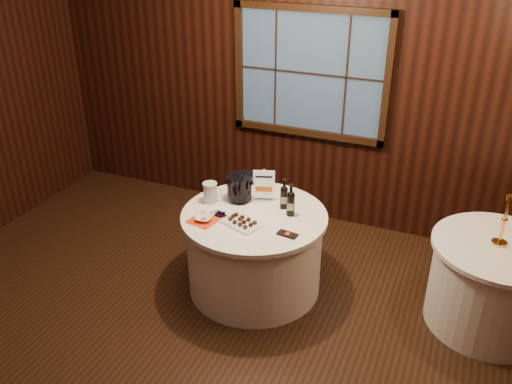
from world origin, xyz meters
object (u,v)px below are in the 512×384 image
at_px(port_bottle_left, 284,196).
at_px(port_bottle_right, 291,202).
at_px(chocolate_plate, 242,222).
at_px(ice_bucket, 239,187).
at_px(sign_stand, 264,190).
at_px(brass_candlestick, 503,227).
at_px(main_table, 254,251).
at_px(glass_pitcher, 210,193).
at_px(grape_bunch, 221,214).
at_px(chocolate_box, 287,234).
at_px(side_table, 493,285).
at_px(cracker_bowl, 204,218).

bearing_deg(port_bottle_left, port_bottle_right, -60.86).
xyz_separation_m(port_bottle_left, chocolate_plate, (-0.23, -0.40, -0.10)).
distance_m(port_bottle_right, ice_bucket, 0.52).
height_order(sign_stand, brass_candlestick, brass_candlestick).
distance_m(main_table, glass_pitcher, 0.66).
xyz_separation_m(main_table, grape_bunch, (-0.25, -0.14, 0.40)).
bearing_deg(ice_bucket, chocolate_plate, -63.22).
bearing_deg(ice_bucket, port_bottle_right, -8.57).
height_order(ice_bucket, chocolate_plate, ice_bucket).
height_order(chocolate_plate, glass_pitcher, glass_pitcher).
xyz_separation_m(main_table, brass_candlestick, (1.97, 0.31, 0.54)).
distance_m(chocolate_plate, chocolate_box, 0.41).
height_order(port_bottle_left, brass_candlestick, brass_candlestick).
relative_size(grape_bunch, glass_pitcher, 0.98).
xyz_separation_m(main_table, ice_bucket, (-0.22, 0.19, 0.51)).
relative_size(side_table, brass_candlestick, 2.50).
relative_size(chocolate_plate, cracker_bowl, 2.71).
bearing_deg(main_table, chocolate_plate, -98.70).
xyz_separation_m(side_table, cracker_bowl, (-2.35, -0.57, 0.40)).
bearing_deg(glass_pitcher, port_bottle_left, -10.81).
distance_m(ice_bucket, brass_candlestick, 2.20).
xyz_separation_m(grape_bunch, cracker_bowl, (-0.10, -0.13, 0.00)).
bearing_deg(brass_candlestick, cracker_bowl, -165.95).
relative_size(sign_stand, grape_bunch, 1.69).
distance_m(main_table, port_bottle_left, 0.58).
bearing_deg(brass_candlestick, glass_pitcher, -173.86).
height_order(port_bottle_right, grape_bunch, port_bottle_right).
height_order(port_bottle_left, port_bottle_right, port_bottle_right).
relative_size(port_bottle_right, cracker_bowl, 2.10).
bearing_deg(chocolate_plate, main_table, 81.30).
bearing_deg(ice_bucket, glass_pitcher, -149.58).
distance_m(sign_stand, chocolate_plate, 0.47).
xyz_separation_m(chocolate_plate, glass_pitcher, (-0.42, 0.25, 0.08)).
bearing_deg(ice_bucket, sign_stand, 22.12).
height_order(side_table, port_bottle_left, port_bottle_left).
distance_m(main_table, chocolate_box, 0.59).
bearing_deg(side_table, cracker_bowl, -166.43).
height_order(main_table, ice_bucket, ice_bucket).
relative_size(cracker_bowl, brass_candlestick, 0.33).
height_order(port_bottle_right, glass_pitcher, port_bottle_right).
relative_size(port_bottle_left, cracker_bowl, 2.00).
distance_m(port_bottle_right, grape_bunch, 0.61).
bearing_deg(port_bottle_left, cracker_bowl, -155.37).
distance_m(glass_pitcher, cracker_bowl, 0.34).
height_order(grape_bunch, cracker_bowl, grape_bunch).
xyz_separation_m(port_bottle_left, brass_candlestick, (1.77, 0.11, 0.03)).
bearing_deg(port_bottle_left, brass_candlestick, -12.53).
relative_size(chocolate_plate, grape_bunch, 2.07).
bearing_deg(grape_bunch, cracker_bowl, -128.77).
xyz_separation_m(port_bottle_left, port_bottle_right, (0.10, -0.10, 0.01)).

